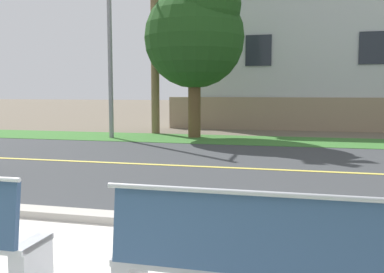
{
  "coord_description": "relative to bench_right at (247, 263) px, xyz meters",
  "views": [
    {
      "loc": [
        1.62,
        -2.5,
        1.64
      ],
      "look_at": [
        0.18,
        3.42,
        1.0
      ],
      "focal_mm": 39.9,
      "sensor_mm": 36.0,
      "label": 1
    }
  ],
  "objects": [
    {
      "name": "ground_plane",
      "position": [
        -1.32,
        7.65,
        -0.46
      ],
      "size": [
        140.0,
        140.0,
        0.0
      ],
      "primitive_type": "plane",
      "color": "#665B4C"
    },
    {
      "name": "curb_edge",
      "position": [
        -1.32,
        2.0,
        -0.41
      ],
      "size": [
        44.0,
        0.3,
        0.11
      ],
      "primitive_type": "cube",
      "color": "#ADA89E",
      "rests_on": "ground_plane"
    },
    {
      "name": "street_asphalt",
      "position": [
        -1.32,
        6.15,
        -0.46
      ],
      "size": [
        52.0,
        8.0,
        0.01
      ],
      "primitive_type": "cube",
      "color": "#383A3D",
      "rests_on": "ground_plane"
    },
    {
      "name": "road_centre_line",
      "position": [
        -1.32,
        6.15,
        -0.45
      ],
      "size": [
        48.0,
        0.14,
        0.01
      ],
      "primitive_type": "cube",
      "color": "#E0CC4C",
      "rests_on": "ground_plane"
    },
    {
      "name": "far_verge_grass",
      "position": [
        -1.32,
        11.51,
        -0.45
      ],
      "size": [
        48.0,
        2.8,
        0.02
      ],
      "primitive_type": "cube",
      "color": "#38702D",
      "rests_on": "ground_plane"
    },
    {
      "name": "bench_right",
      "position": [
        0.0,
        0.0,
        0.0
      ],
      "size": [
        1.93,
        0.48,
        1.01
      ],
      "color": "#9EA0A8",
      "rests_on": "ground_plane"
    },
    {
      "name": "streetlamp",
      "position": [
        -6.05,
        11.31,
        3.73
      ],
      "size": [
        0.24,
        2.1,
        7.35
      ],
      "color": "gray",
      "rests_on": "ground_plane"
    },
    {
      "name": "shade_tree_far_left",
      "position": [
        -3.12,
        11.92,
        3.31
      ],
      "size": [
        3.52,
        3.52,
        5.82
      ],
      "color": "brown",
      "rests_on": "ground_plane"
    },
    {
      "name": "garden_wall",
      "position": [
        1.27,
        15.73,
        0.24
      ],
      "size": [
        13.0,
        0.36,
        1.4
      ],
      "primitive_type": "cube",
      "color": "gray",
      "rests_on": "ground_plane"
    },
    {
      "name": "house_across_street",
      "position": [
        0.97,
        18.93,
        2.96
      ],
      "size": [
        10.96,
        6.91,
        6.76
      ],
      "color": "#B7BCC1",
      "rests_on": "ground_plane"
    }
  ]
}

